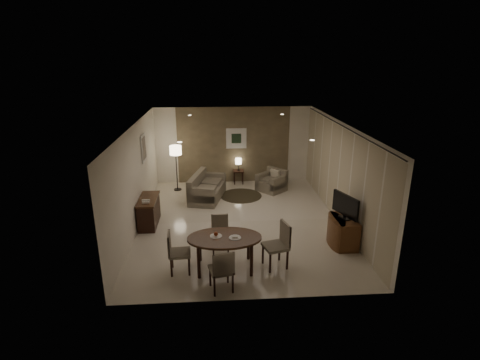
{
  "coord_description": "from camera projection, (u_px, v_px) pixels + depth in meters",
  "views": [
    {
      "loc": [
        -0.68,
        -9.47,
        4.42
      ],
      "look_at": [
        0.0,
        0.2,
        1.15
      ],
      "focal_mm": 28.0,
      "sensor_mm": 36.0,
      "label": 1
    }
  ],
  "objects": [
    {
      "name": "side_table",
      "position": [
        238.0,
        177.0,
        13.42
      ],
      "size": [
        0.37,
        0.37,
        0.48
      ],
      "primitive_type": null,
      "color": "black",
      "rests_on": "floor"
    },
    {
      "name": "plate_b",
      "position": [
        235.0,
        238.0,
        7.88
      ],
      "size": [
        0.26,
        0.26,
        0.02
      ],
      "primitive_type": "cylinder",
      "color": "white",
      "rests_on": "dining_table"
    },
    {
      "name": "art_left_canvas",
      "position": [
        144.0,
        148.0,
        10.78
      ],
      "size": [
        0.01,
        0.46,
        0.64
      ],
      "primitive_type": "cube",
      "color": "gray",
      "rests_on": "wall_left"
    },
    {
      "name": "sofa",
      "position": [
        207.0,
        187.0,
        11.95
      ],
      "size": [
        1.86,
        1.24,
        0.8
      ],
      "primitive_type": null,
      "rotation": [
        0.0,
        0.0,
        1.33
      ],
      "color": "gray",
      "rests_on": "floor"
    },
    {
      "name": "round_rug",
      "position": [
        241.0,
        196.0,
        12.29
      ],
      "size": [
        1.36,
        1.36,
        0.01
      ],
      "primitive_type": "cylinder",
      "color": "#382F1F",
      "rests_on": "floor"
    },
    {
      "name": "console_desk",
      "position": [
        149.0,
        211.0,
        10.13
      ],
      "size": [
        0.48,
        1.2,
        0.75
      ],
      "primitive_type": null,
      "color": "#4B2D18",
      "rests_on": "floor"
    },
    {
      "name": "downlight_nl",
      "position": [
        180.0,
        142.0,
        7.76
      ],
      "size": [
        0.1,
        0.1,
        0.01
      ],
      "primitive_type": "cylinder",
      "color": "white",
      "rests_on": "ceiling"
    },
    {
      "name": "chair_left",
      "position": [
        180.0,
        252.0,
        7.88
      ],
      "size": [
        0.47,
        0.47,
        0.91
      ],
      "primitive_type": null,
      "rotation": [
        0.0,
        0.0,
        1.63
      ],
      "color": "gray",
      "rests_on": "floor"
    },
    {
      "name": "art_left_frame",
      "position": [
        144.0,
        148.0,
        10.78
      ],
      "size": [
        0.03,
        0.6,
        0.8
      ],
      "primitive_type": "cube",
      "color": "silver",
      "rests_on": "wall_left"
    },
    {
      "name": "fruit_apple",
      "position": [
        216.0,
        234.0,
        7.93
      ],
      "size": [
        0.09,
        0.09,
        0.09
      ],
      "primitive_type": "sphere",
      "color": "#993411",
      "rests_on": "plate_a"
    },
    {
      "name": "chair_far",
      "position": [
        220.0,
        235.0,
        8.72
      ],
      "size": [
        0.42,
        0.42,
        0.86
      ],
      "primitive_type": null,
      "rotation": [
        0.0,
        0.0,
        0.02
      ],
      "color": "gray",
      "rests_on": "floor"
    },
    {
      "name": "table_lamp",
      "position": [
        238.0,
        164.0,
        13.26
      ],
      "size": [
        0.22,
        0.22,
        0.5
      ],
      "primitive_type": null,
      "color": "#FFEAC1",
      "rests_on": "side_table"
    },
    {
      "name": "floor_lamp",
      "position": [
        177.0,
        168.0,
        12.59
      ],
      "size": [
        0.39,
        0.39,
        1.55
      ],
      "primitive_type": null,
      "color": "#FFE5B7",
      "rests_on": "floor"
    },
    {
      "name": "chair_near",
      "position": [
        221.0,
        269.0,
        7.27
      ],
      "size": [
        0.53,
        0.53,
        0.91
      ],
      "primitive_type": null,
      "rotation": [
        0.0,
        0.0,
        3.37
      ],
      "color": "gray",
      "rests_on": "floor"
    },
    {
      "name": "taupe_accent",
      "position": [
        234.0,
        145.0,
        13.28
      ],
      "size": [
        3.96,
        0.03,
        2.7
      ],
      "primitive_type": "cube",
      "color": "#7C694D",
      "rests_on": "wall_back"
    },
    {
      "name": "dining_table",
      "position": [
        225.0,
        253.0,
        8.03
      ],
      "size": [
        1.58,
        0.99,
        0.74
      ],
      "primitive_type": null,
      "color": "#4B2D18",
      "rests_on": "floor"
    },
    {
      "name": "telephone",
      "position": [
        146.0,
        201.0,
        9.71
      ],
      "size": [
        0.2,
        0.14,
        0.09
      ],
      "primitive_type": null,
      "color": "white",
      "rests_on": "console_desk"
    },
    {
      "name": "curtain_wall",
      "position": [
        339.0,
        174.0,
        10.17
      ],
      "size": [
        0.08,
        6.7,
        2.58
      ],
      "primitive_type": null,
      "color": "#BCB093",
      "rests_on": "wall_right"
    },
    {
      "name": "art_back_frame",
      "position": [
        236.0,
        138.0,
        13.18
      ],
      "size": [
        0.72,
        0.03,
        0.72
      ],
      "primitive_type": "cube",
      "color": "silver",
      "rests_on": "wall_back"
    },
    {
      "name": "flat_tv",
      "position": [
        345.0,
        206.0,
        8.83
      ],
      "size": [
        0.36,
        0.85,
        0.6
      ],
      "primitive_type": null,
      "rotation": [
        0.0,
        0.0,
        0.35
      ],
      "color": "black",
      "rests_on": "tv_cabinet"
    },
    {
      "name": "downlight_fr",
      "position": [
        282.0,
        114.0,
        11.35
      ],
      "size": [
        0.1,
        0.1,
        0.01
      ],
      "primitive_type": "cylinder",
      "color": "white",
      "rests_on": "ceiling"
    },
    {
      "name": "chair_right",
      "position": [
        275.0,
        246.0,
        8.06
      ],
      "size": [
        0.6,
        0.6,
        1.0
      ],
      "primitive_type": null,
      "rotation": [
        0.0,
        0.0,
        -1.3
      ],
      "color": "gray",
      "rests_on": "floor"
    },
    {
      "name": "napkin",
      "position": [
        235.0,
        237.0,
        7.87
      ],
      "size": [
        0.12,
        0.08,
        0.03
      ],
      "primitive_type": "cube",
      "color": "white",
      "rests_on": "plate_b"
    },
    {
      "name": "armchair",
      "position": [
        272.0,
        180.0,
        12.65
      ],
      "size": [
        1.12,
        1.13,
        0.73
      ],
      "primitive_type": null,
      "rotation": [
        0.0,
        0.0,
        -0.84
      ],
      "color": "gray",
      "rests_on": "floor"
    },
    {
      "name": "room_shell",
      "position": [
        239.0,
        171.0,
        10.36
      ],
      "size": [
        5.5,
        7.0,
        2.7
      ],
      "color": "beige",
      "rests_on": "ground"
    },
    {
      "name": "art_back_canvas",
      "position": [
        236.0,
        138.0,
        13.17
      ],
      "size": [
        0.34,
        0.01,
        0.34
      ],
      "primitive_type": "cube",
      "color": "#1E321C",
      "rests_on": "wall_back"
    },
    {
      "name": "plate_a",
      "position": [
        216.0,
        236.0,
        7.95
      ],
      "size": [
        0.26,
        0.26,
        0.02
      ],
      "primitive_type": "cylinder",
      "color": "white",
      "rests_on": "dining_table"
    },
    {
      "name": "downlight_fl",
      "position": [
        190.0,
        115.0,
        11.16
      ],
      "size": [
        0.1,
        0.1,
        0.01
      ],
      "primitive_type": "cylinder",
      "color": "white",
      "rests_on": "ceiling"
    },
    {
      "name": "tv_cabinet",
      "position": [
        344.0,
        231.0,
        9.04
      ],
      "size": [
        0.48,
        0.9,
        0.7
      ],
      "primitive_type": null,
      "color": "brown",
      "rests_on": "floor"
    },
    {
      "name": "downlight_nr",
      "position": [
        312.0,
        140.0,
        7.95
      ],
      "size": [
        0.1,
        0.1,
        0.01
      ],
      "primitive_type": "cylinder",
      "color": "white",
      "rests_on": "ceiling"
    },
    {
      "name": "curtain_rod",
      "position": [
        343.0,
        126.0,
        9.75
      ],
      "size": [
        0.03,
        6.8,
        0.03
      ],
      "primitive_type": "cylinder",
      "rotation": [
        1.57,
        0.0,
        0.0
      ],
      "color": "black",
      "rests_on": "wall_right"
    }
  ]
}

